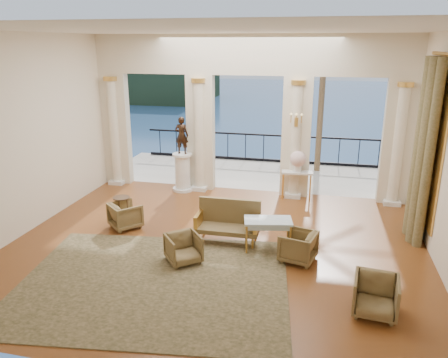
% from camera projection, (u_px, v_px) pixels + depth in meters
% --- Properties ---
extents(floor, '(9.00, 9.00, 0.00)m').
position_uv_depth(floor, '(215.00, 247.00, 9.53)').
color(floor, '#482B13').
rests_on(floor, ground).
extents(room_walls, '(9.00, 9.00, 9.00)m').
position_uv_depth(room_walls, '(198.00, 126.00, 7.63)').
color(room_walls, white).
rests_on(room_walls, ground).
extents(arcade, '(9.00, 0.56, 4.50)m').
position_uv_depth(arcade, '(248.00, 105.00, 12.31)').
color(arcade, '#F1DFC2').
rests_on(arcade, ground).
extents(terrace, '(10.00, 3.60, 0.10)m').
position_uv_depth(terrace, '(256.00, 174.00, 14.94)').
color(terrace, '#A69B8C').
rests_on(terrace, ground).
extents(balustrade, '(9.00, 0.06, 1.03)m').
position_uv_depth(balustrade, '(263.00, 151.00, 16.29)').
color(balustrade, black).
rests_on(balustrade, terrace).
extents(palm_tree, '(2.00, 2.00, 4.50)m').
position_uv_depth(palm_tree, '(325.00, 48.00, 14.01)').
color(palm_tree, '#4C3823').
rests_on(palm_tree, terrace).
extents(headland, '(22.00, 18.00, 6.00)m').
position_uv_depth(headland, '(152.00, 83.00, 81.96)').
color(headland, black).
rests_on(headland, sea).
extents(sea, '(160.00, 160.00, 0.00)m').
position_uv_depth(sea, '(311.00, 112.00, 67.09)').
color(sea, navy).
rests_on(sea, ground).
extents(curtain, '(0.33, 1.40, 4.09)m').
position_uv_depth(curtain, '(424.00, 152.00, 9.40)').
color(curtain, brown).
rests_on(curtain, ground).
extents(window_frame, '(0.04, 1.60, 3.40)m').
position_uv_depth(window_frame, '(434.00, 148.00, 9.33)').
color(window_frame, gold).
rests_on(window_frame, room_walls).
extents(wall_sconce, '(0.30, 0.11, 0.33)m').
position_uv_depth(wall_sconce, '(296.00, 121.00, 11.82)').
color(wall_sconce, gold).
rests_on(wall_sconce, arcade).
extents(rug, '(5.38, 4.44, 0.02)m').
position_uv_depth(rug, '(154.00, 282.00, 8.11)').
color(rug, '#2C3119').
rests_on(rug, ground).
extents(armchair_a, '(0.87, 0.86, 0.65)m').
position_uv_depth(armchair_a, '(183.00, 247.00, 8.79)').
color(armchair_a, '#4B371D').
rests_on(armchair_a, ground).
extents(armchair_b, '(0.77, 0.73, 0.72)m').
position_uv_depth(armchair_b, '(376.00, 294.00, 7.09)').
color(armchair_b, '#4B371D').
rests_on(armchair_b, ground).
extents(armchair_c, '(0.77, 0.80, 0.69)m').
position_uv_depth(armchair_c, '(298.00, 245.00, 8.84)').
color(armchair_c, '#4B371D').
rests_on(armchair_c, ground).
extents(armchair_d, '(0.91, 0.91, 0.68)m').
position_uv_depth(armchair_d, '(125.00, 214.00, 10.44)').
color(armchair_d, '#4B371D').
rests_on(armchair_d, ground).
extents(settee, '(1.41, 0.62, 0.93)m').
position_uv_depth(settee, '(228.00, 221.00, 9.72)').
color(settee, '#4B371D').
rests_on(settee, ground).
extents(game_table, '(1.09, 0.74, 0.69)m').
position_uv_depth(game_table, '(268.00, 223.00, 9.24)').
color(game_table, '#9DBAC9').
rests_on(game_table, ground).
extents(pedestal, '(0.62, 0.62, 1.14)m').
position_uv_depth(pedestal, '(183.00, 173.00, 13.02)').
color(pedestal, silver).
rests_on(pedestal, ground).
extents(statue, '(0.40, 0.27, 1.09)m').
position_uv_depth(statue, '(182.00, 135.00, 12.68)').
color(statue, black).
rests_on(statue, pedestal).
extents(console_table, '(0.88, 0.41, 0.81)m').
position_uv_depth(console_table, '(297.00, 176.00, 12.24)').
color(console_table, silver).
rests_on(console_table, ground).
extents(urn, '(0.44, 0.44, 0.59)m').
position_uv_depth(urn, '(298.00, 160.00, 12.10)').
color(urn, white).
rests_on(urn, console_table).
extents(side_table, '(0.41, 0.41, 0.66)m').
position_uv_depth(side_table, '(122.00, 201.00, 10.66)').
color(side_table, black).
rests_on(side_table, ground).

